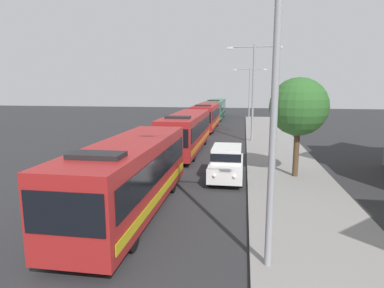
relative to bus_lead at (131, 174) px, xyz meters
The scene contains 9 objects.
bus_lead is the anchor object (origin of this frame).
bus_second_in_line 13.53m from the bus_lead, 90.00° to the left, with size 2.58×11.87×3.21m.
bus_middle 27.65m from the bus_lead, 90.00° to the left, with size 2.58×11.23×3.21m.
bus_fourth_in_line 40.91m from the bus_lead, 90.00° to the left, with size 2.58×12.23×3.21m.
white_suv 6.86m from the bus_lead, 57.18° to the left, with size 1.86×4.60×1.90m.
streetlamp_near 7.37m from the bus_lead, 34.05° to the right, with size 5.16×0.28×8.20m.
streetlamp_mid 20.00m from the bus_lead, 74.04° to the left, with size 4.97×0.28×8.89m.
streetlamp_far 41.89m from the bus_lead, 82.57° to the left, with size 5.20×0.28×7.99m.
roadside_tree 10.29m from the bus_lead, 40.30° to the left, with size 3.27×3.27×5.65m.
Camera 1 is at (3.30, -1.82, 5.30)m, focal length 30.74 mm.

